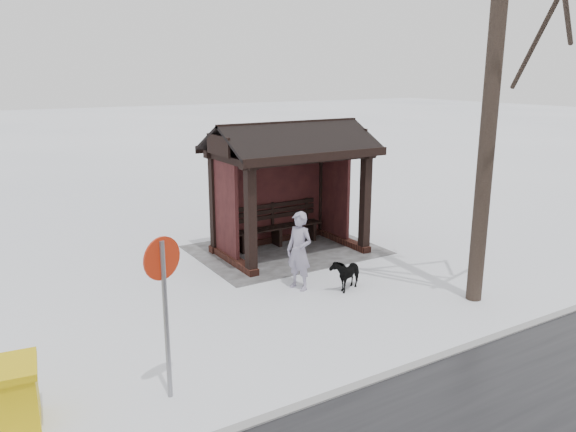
% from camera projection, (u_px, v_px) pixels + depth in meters
% --- Properties ---
extents(ground, '(120.00, 120.00, 0.00)m').
position_uv_depth(ground, '(290.00, 252.00, 13.32)').
color(ground, white).
rests_on(ground, ground).
extents(kerb, '(120.00, 0.15, 0.06)m').
position_uv_depth(kerb, '(473.00, 345.00, 8.76)').
color(kerb, gray).
rests_on(kerb, ground).
extents(trampled_patch, '(4.20, 3.20, 0.02)m').
position_uv_depth(trampled_patch, '(286.00, 250.00, 13.48)').
color(trampled_patch, gray).
rests_on(trampled_patch, ground).
extents(bus_shelter, '(3.60, 2.40, 3.09)m').
position_uv_depth(bus_shelter, '(286.00, 161.00, 12.91)').
color(bus_shelter, '#3D1C16').
rests_on(bus_shelter, ground).
extents(pedestrian, '(0.54, 0.66, 1.56)m').
position_uv_depth(pedestrian, '(299.00, 251.00, 10.91)').
color(pedestrian, '#9189A1').
rests_on(pedestrian, ground).
extents(dog, '(0.84, 0.64, 0.65)m').
position_uv_depth(dog, '(346.00, 273.00, 11.02)').
color(dog, black).
rests_on(dog, ground).
extents(road_sign, '(0.53, 0.23, 2.19)m').
position_uv_depth(road_sign, '(163.00, 283.00, 7.03)').
color(road_sign, gray).
rests_on(road_sign, ground).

